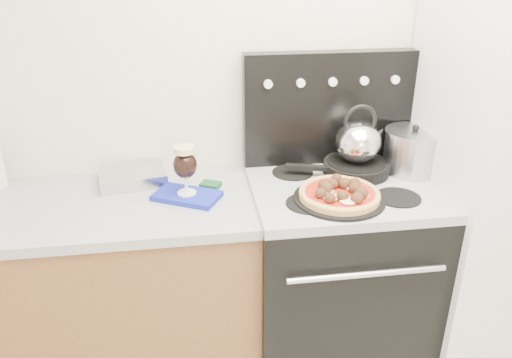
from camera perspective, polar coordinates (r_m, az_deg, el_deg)
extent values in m
cube|color=beige|center=(2.28, 6.00, 10.29)|extent=(3.50, 0.01, 2.50)
cube|color=brown|center=(2.34, -18.82, -12.97)|extent=(1.45, 0.60, 0.86)
cube|color=#A4A4A7|center=(2.11, -20.46, -3.17)|extent=(1.48, 0.63, 0.04)
cube|color=black|center=(2.35, 9.00, -11.30)|extent=(0.76, 0.65, 0.88)
cube|color=#ADADB2|center=(2.12, 9.80, -1.15)|extent=(0.76, 0.65, 0.04)
cube|color=black|center=(2.27, 8.22, 8.01)|extent=(0.76, 0.08, 0.50)
cube|color=silver|center=(2.38, 26.34, 0.83)|extent=(0.64, 0.68, 1.90)
cube|color=silver|center=(2.20, -13.93, 0.23)|extent=(0.31, 0.25, 0.05)
cube|color=#1622A8|center=(2.03, -7.89, -1.92)|extent=(0.30, 0.25, 0.02)
cylinder|color=black|center=(1.98, 9.46, -2.24)|extent=(0.41, 0.41, 0.01)
cylinder|color=black|center=(2.22, 11.36, 1.29)|extent=(0.35, 0.35, 0.05)
cylinder|color=#B0B0B7|center=(2.28, 17.44, 2.96)|extent=(0.28, 0.28, 0.18)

